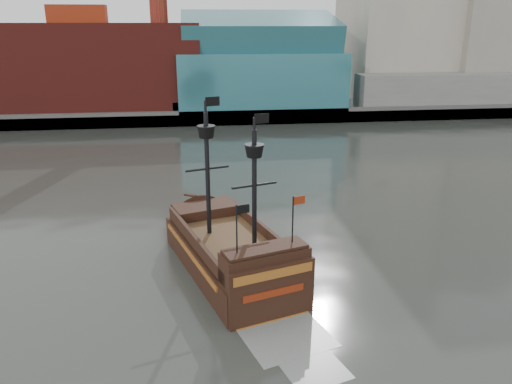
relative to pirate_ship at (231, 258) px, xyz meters
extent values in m
plane|color=#2A2C27|center=(0.50, -8.00, -1.20)|extent=(400.00, 400.00, 0.00)
cube|color=slate|center=(0.50, 84.00, -0.20)|extent=(220.00, 60.00, 2.00)
cube|color=#4C4C49|center=(0.50, 54.50, 0.10)|extent=(220.00, 1.00, 2.60)
cube|color=maroon|center=(-21.50, 64.00, 8.30)|extent=(42.00, 18.00, 15.00)
cube|color=#2C6C76|center=(10.50, 62.00, 5.80)|extent=(30.00, 16.00, 10.00)
cube|color=gray|center=(58.50, 68.00, 19.80)|extent=(18.00, 18.00, 38.00)
cube|color=slate|center=(48.50, 58.00, 3.80)|extent=(40.00, 6.00, 6.00)
cube|color=#2C6C76|center=(10.50, 62.00, 13.80)|extent=(28.00, 14.94, 8.78)
cube|color=black|center=(-0.09, 0.30, -0.52)|extent=(9.34, 14.61, 2.94)
cube|color=#4E321C|center=(-0.09, 0.30, 1.12)|extent=(8.41, 13.15, 0.34)
cube|color=black|center=(-1.67, 5.49, 1.52)|extent=(5.38, 3.99, 1.13)
cube|color=black|center=(1.61, -5.32, 1.97)|extent=(5.66, 3.29, 2.03)
cube|color=black|center=(1.92, -6.32, 0.16)|extent=(5.38, 1.88, 4.52)
cube|color=#A05A1F|center=(1.96, -6.47, 1.97)|extent=(4.89, 1.56, 0.56)
cube|color=maroon|center=(1.96, -6.47, 0.73)|extent=(3.81, 1.23, 0.45)
cylinder|color=black|center=(-1.45, 1.66, 5.70)|extent=(0.39, 0.39, 8.81)
cylinder|color=black|center=(1.47, -1.35, 5.36)|extent=(0.39, 0.39, 8.13)
cone|color=black|center=(-1.45, 1.66, 8.75)|extent=(1.55, 1.55, 0.79)
cone|color=black|center=(1.47, -1.35, 8.07)|extent=(1.55, 1.55, 0.79)
cube|color=black|center=(-0.96, 1.81, 10.78)|extent=(0.98, 0.33, 0.62)
cube|color=black|center=(1.96, -1.20, 10.10)|extent=(0.98, 0.33, 0.62)
cube|color=#999E99|center=(2.47, -8.13, -1.19)|extent=(5.77, 5.29, 0.02)
camera|label=1|loc=(-2.41, -31.93, 15.77)|focal=35.00mm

